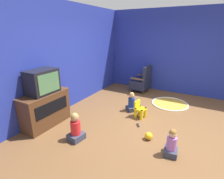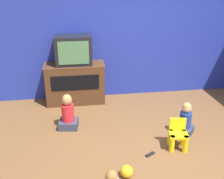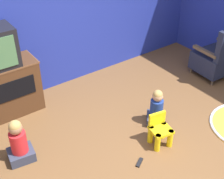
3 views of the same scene
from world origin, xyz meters
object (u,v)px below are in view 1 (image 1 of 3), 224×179
at_px(tv_cabinet, 46,109).
at_px(remote_control, 138,125).
at_px(television, 42,82).
at_px(child_watching_left, 171,144).
at_px(child_watching_right, 76,128).
at_px(yellow_kid_chair, 140,110).
at_px(black_armchair, 142,82).
at_px(child_watching_center, 131,103).
at_px(toy_ball, 149,136).

xyz_separation_m(tv_cabinet, remote_control, (0.97, -1.88, -0.39)).
relative_size(television, remote_control, 4.34).
distance_m(child_watching_left, child_watching_right, 1.82).
bearing_deg(television, remote_control, -62.54).
distance_m(television, child_watching_left, 2.87).
relative_size(television, yellow_kid_chair, 1.56).
relative_size(black_armchair, remote_control, 6.21).
height_order(child_watching_center, remote_control, child_watching_center).
distance_m(yellow_kid_chair, child_watching_left, 1.47).
distance_m(toy_ball, remote_control, 0.56).
height_order(television, child_watching_center, television).
height_order(black_armchair, child_watching_center, black_armchair).
height_order(child_watching_right, remote_control, child_watching_right).
distance_m(black_armchair, child_watching_right, 3.49).
bearing_deg(yellow_kid_chair, black_armchair, 29.91).
xyz_separation_m(yellow_kid_chair, child_watching_center, (0.25, 0.33, 0.04)).
bearing_deg(child_watching_right, child_watching_center, -5.78).
distance_m(tv_cabinet, remote_control, 2.15).
height_order(black_armchair, child_watching_right, black_armchair).
relative_size(television, child_watching_left, 1.29).
relative_size(black_armchair, yellow_kid_chair, 2.24).
xyz_separation_m(child_watching_center, remote_control, (-0.68, -0.46, -0.22)).
bearing_deg(tv_cabinet, child_watching_center, -40.81).
xyz_separation_m(child_watching_left, toy_ball, (0.25, 0.48, -0.14)).
distance_m(tv_cabinet, child_watching_right, 1.00).
bearing_deg(child_watching_center, toy_ball, 168.43).
relative_size(toy_ball, remote_control, 1.03).
relative_size(yellow_kid_chair, child_watching_center, 0.79).
bearing_deg(tv_cabinet, yellow_kid_chair, -51.43).
xyz_separation_m(black_armchair, toy_ball, (-2.78, -1.17, -0.27)).
xyz_separation_m(black_armchair, child_watching_center, (-1.70, -0.33, -0.12)).
xyz_separation_m(child_watching_left, child_watching_right, (-0.45, 1.76, 0.03)).
height_order(tv_cabinet, remote_control, tv_cabinet).
height_order(child_watching_left, toy_ball, child_watching_left).
distance_m(child_watching_right, remote_control, 1.45).
relative_size(child_watching_left, toy_ball, 3.25).
relative_size(black_armchair, child_watching_left, 1.85).
bearing_deg(remote_control, child_watching_left, -157.86).
bearing_deg(child_watching_right, toy_ball, -52.90).
relative_size(child_watching_center, toy_ball, 3.39).
bearing_deg(child_watching_center, yellow_kid_chair, -175.63).
distance_m(tv_cabinet, child_watching_center, 2.18).
height_order(child_watching_center, toy_ball, child_watching_center).
bearing_deg(child_watching_left, child_watching_center, 38.08).
bearing_deg(toy_ball, remote_control, 42.98).
bearing_deg(television, toy_ball, -75.79).
xyz_separation_m(yellow_kid_chair, remote_control, (-0.43, -0.12, -0.18)).
distance_m(yellow_kid_chair, child_watching_right, 1.73).
distance_m(tv_cabinet, television, 0.64).
height_order(child_watching_center, child_watching_right, child_watching_right).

